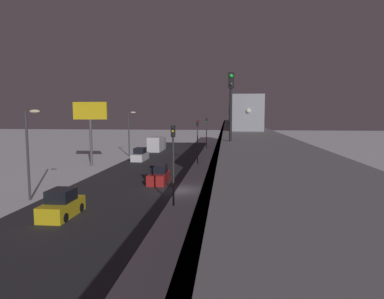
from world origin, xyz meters
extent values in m
plane|color=silver|center=(0.00, 0.00, 0.00)|extent=(240.00, 240.00, 0.00)
cube|color=#28282D|center=(5.54, 0.00, 0.00)|extent=(11.00, 107.08, 0.01)
cube|color=slate|center=(-6.66, 0.00, 5.29)|extent=(5.00, 107.08, 0.80)
cube|color=#38383D|center=(-4.28, 0.00, 5.29)|extent=(0.24, 104.94, 0.80)
cylinder|color=slate|center=(-6.66, -45.89, 2.44)|extent=(1.40, 1.40, 4.89)
cylinder|color=slate|center=(-6.66, -30.59, 2.44)|extent=(1.40, 1.40, 4.89)
cylinder|color=slate|center=(-6.66, -15.30, 2.44)|extent=(1.40, 1.40, 4.89)
cylinder|color=slate|center=(-6.66, 0.00, 2.44)|extent=(1.40, 1.40, 4.89)
cylinder|color=slate|center=(-6.66, 15.30, 2.44)|extent=(1.40, 1.40, 4.89)
cube|color=#999EA8|center=(-6.66, -8.47, 7.39)|extent=(2.90, 18.00, 3.40)
cube|color=black|center=(-6.66, -8.47, 7.80)|extent=(2.94, 16.20, 0.90)
cube|color=#999EA8|center=(-6.66, -27.07, 7.39)|extent=(2.90, 18.00, 3.40)
cube|color=black|center=(-6.66, -27.07, 7.80)|extent=(2.94, 16.20, 0.90)
cube|color=#999EA8|center=(-6.66, -45.67, 7.39)|extent=(2.90, 18.00, 3.40)
cube|color=black|center=(-6.66, -45.67, 7.80)|extent=(2.94, 16.20, 0.90)
sphere|color=white|center=(-6.66, 0.58, 7.56)|extent=(0.44, 0.44, 0.44)
cylinder|color=black|center=(-4.94, 11.65, 7.29)|extent=(0.16, 0.16, 3.20)
cube|color=black|center=(-4.94, 11.65, 9.24)|extent=(0.36, 0.28, 0.90)
sphere|color=#19F23F|center=(-4.94, 11.81, 9.47)|extent=(0.22, 0.22, 0.22)
sphere|color=#333333|center=(-4.94, 11.81, 9.01)|extent=(0.22, 0.22, 0.22)
cube|color=gold|center=(6.94, 9.13, 0.55)|extent=(1.80, 4.07, 1.10)
cube|color=black|center=(6.94, 9.13, 1.54)|extent=(1.58, 1.96, 0.87)
cylinder|color=black|center=(6.08, 10.39, 0.32)|extent=(0.20, 0.64, 0.64)
cylinder|color=black|center=(7.79, 10.39, 0.32)|extent=(0.20, 0.64, 0.64)
cylinder|color=black|center=(6.08, 7.87, 0.32)|extent=(0.20, 0.64, 0.64)
cylinder|color=black|center=(7.79, 7.87, 0.32)|extent=(0.20, 0.64, 0.64)
cube|color=silver|center=(8.74, -20.31, 0.55)|extent=(1.80, 4.79, 1.10)
cube|color=black|center=(8.74, -20.31, 1.54)|extent=(1.58, 2.30, 0.87)
cube|color=#A51E1E|center=(2.34, -3.18, 0.55)|extent=(1.80, 4.21, 1.10)
cube|color=black|center=(2.34, -3.18, 1.54)|extent=(1.58, 2.02, 0.87)
cube|color=#B2B2B7|center=(8.94, -37.10, 1.20)|extent=(2.30, 2.20, 2.40)
cube|color=silver|center=(8.94, -33.30, 1.40)|extent=(2.40, 5.00, 2.80)
cylinder|color=#2D2D2D|center=(-0.56, 5.49, 2.75)|extent=(0.16, 0.16, 5.50)
cube|color=black|center=(-0.56, 5.49, 5.95)|extent=(0.32, 0.32, 0.90)
sphere|color=black|center=(-0.56, 5.67, 6.25)|extent=(0.20, 0.20, 0.20)
sphere|color=yellow|center=(-0.56, 5.67, 5.95)|extent=(0.20, 0.20, 0.20)
sphere|color=black|center=(-0.56, 5.67, 5.65)|extent=(0.20, 0.20, 0.20)
cylinder|color=#2D2D2D|center=(-0.56, -17.36, 2.75)|extent=(0.16, 0.16, 5.50)
cube|color=black|center=(-0.56, -17.36, 5.95)|extent=(0.32, 0.32, 0.90)
sphere|color=red|center=(-0.56, -17.18, 6.25)|extent=(0.20, 0.20, 0.20)
sphere|color=black|center=(-0.56, -17.18, 5.95)|extent=(0.20, 0.20, 0.20)
sphere|color=black|center=(-0.56, -17.18, 5.65)|extent=(0.20, 0.20, 0.20)
cylinder|color=#2D2D2D|center=(-0.56, -40.21, 2.75)|extent=(0.16, 0.16, 5.50)
cube|color=black|center=(-0.56, -40.21, 5.95)|extent=(0.32, 0.32, 0.90)
sphere|color=black|center=(-0.56, -40.03, 6.25)|extent=(0.20, 0.20, 0.20)
sphere|color=black|center=(-0.56, -40.03, 5.95)|extent=(0.20, 0.20, 0.20)
sphere|color=#19E53F|center=(-0.56, -40.03, 5.65)|extent=(0.20, 0.20, 0.20)
cylinder|color=#4C4C51|center=(14.05, -13.91, 3.25)|extent=(0.36, 0.36, 6.50)
cube|color=yellow|center=(14.05, -13.91, 7.70)|extent=(4.80, 0.30, 2.40)
cylinder|color=#38383D|center=(11.84, 5.00, 3.75)|extent=(0.20, 0.20, 7.50)
ellipsoid|color=#F4E5B2|center=(11.04, 5.00, 7.50)|extent=(0.90, 0.44, 0.30)
cylinder|color=#38383D|center=(11.84, -25.00, 3.75)|extent=(0.20, 0.20, 7.50)
ellipsoid|color=#F4E5B2|center=(11.04, -25.00, 7.50)|extent=(0.90, 0.44, 0.30)
camera|label=1|loc=(-4.69, 31.86, 7.32)|focal=31.96mm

